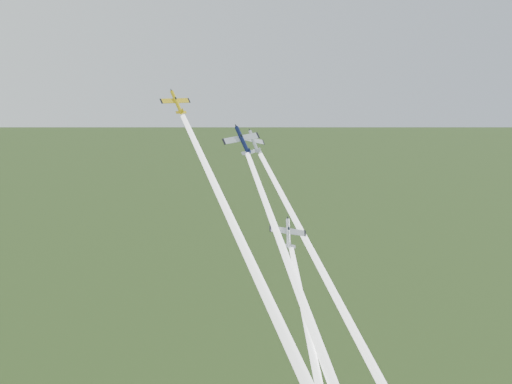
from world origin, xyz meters
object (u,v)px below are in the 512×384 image
at_px(plane_yellow, 177,102).
at_px(plane_navy, 242,140).
at_px(plane_silver_low, 288,233).
at_px(plane_silver_right, 254,142).

distance_m(plane_yellow, plane_navy, 16.30).
bearing_deg(plane_silver_low, plane_silver_right, 98.36).
distance_m(plane_yellow, plane_silver_low, 33.70).
height_order(plane_navy, plane_silver_low, plane_navy).
relative_size(plane_silver_right, plane_silver_low, 0.92).
relative_size(plane_navy, plane_silver_low, 1.09).
height_order(plane_yellow, plane_silver_low, plane_yellow).
relative_size(plane_yellow, plane_navy, 0.80).
height_order(plane_navy, plane_silver_right, plane_navy).
distance_m(plane_silver_right, plane_silver_low, 23.64).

